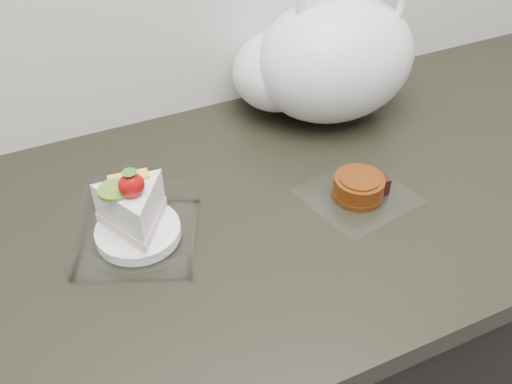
# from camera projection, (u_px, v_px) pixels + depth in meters

# --- Properties ---
(counter) EXTENTS (2.04, 0.64, 0.90)m
(counter) POSITION_uv_depth(u_px,v_px,m) (245.00, 371.00, 1.18)
(counter) COLOR black
(counter) RESTS_ON ground
(cake_tray) EXTENTS (0.22, 0.22, 0.13)m
(cake_tray) POSITION_uv_depth(u_px,v_px,m) (136.00, 221.00, 0.82)
(cake_tray) COLOR white
(cake_tray) RESTS_ON counter
(mooncake_wrap) EXTENTS (0.18, 0.18, 0.04)m
(mooncake_wrap) POSITION_uv_depth(u_px,v_px,m) (359.00, 188.00, 0.90)
(mooncake_wrap) COLOR white
(mooncake_wrap) RESTS_ON counter
(plastic_bag) EXTENTS (0.37, 0.30, 0.28)m
(plastic_bag) POSITION_uv_depth(u_px,v_px,m) (324.00, 61.00, 1.03)
(plastic_bag) COLOR white
(plastic_bag) RESTS_ON counter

